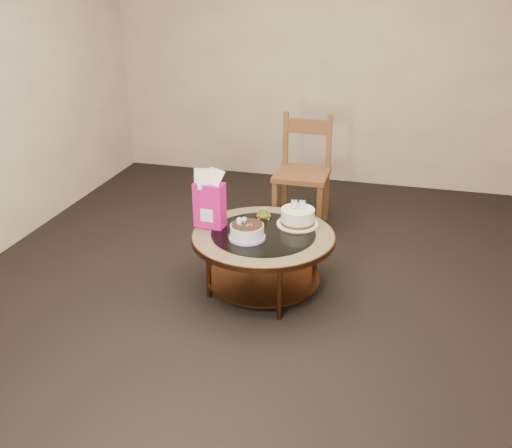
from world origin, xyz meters
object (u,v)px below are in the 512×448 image
(decorated_cake, at_px, (247,232))
(dining_chair, at_px, (303,172))
(coffee_table, at_px, (263,243))
(gift_bag, at_px, (209,199))
(cream_cake, at_px, (298,217))

(decorated_cake, distance_m, dining_chair, 1.36)
(coffee_table, bearing_deg, gift_bag, 177.24)
(coffee_table, bearing_deg, cream_cake, 44.45)
(coffee_table, bearing_deg, dining_chair, 87.58)
(coffee_table, height_order, decorated_cake, decorated_cake)
(cream_cake, bearing_deg, gift_bag, -171.58)
(coffee_table, height_order, cream_cake, cream_cake)
(decorated_cake, height_order, gift_bag, gift_bag)
(cream_cake, relative_size, dining_chair, 0.30)
(coffee_table, xyz_separation_m, decorated_cake, (-0.09, -0.11, 0.13))
(cream_cake, height_order, dining_chair, dining_chair)
(decorated_cake, bearing_deg, cream_cake, 46.96)
(coffee_table, distance_m, cream_cake, 0.32)
(cream_cake, bearing_deg, decorated_cake, -141.40)
(coffee_table, distance_m, decorated_cake, 0.19)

